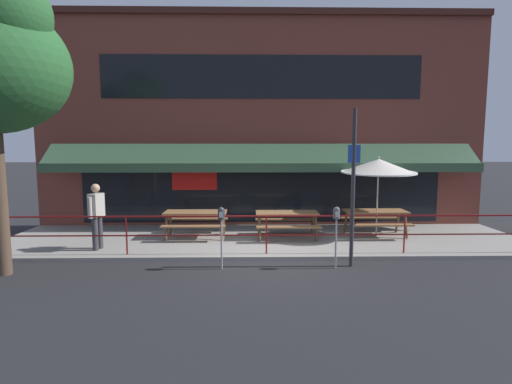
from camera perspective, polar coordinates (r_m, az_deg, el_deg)
ground_plane at (r=9.80m, az=1.56°, el=-9.83°), size 120.00×120.00×0.00m
patio_deck at (r=11.72m, az=1.11°, el=-6.83°), size 15.00×4.00×0.10m
restaurant_building at (r=13.64m, az=0.77°, el=9.92°), size 15.00×1.60×7.17m
patio_railing at (r=9.90m, az=1.50°, el=-4.90°), size 13.84×0.04×0.97m
picnic_table_left at (r=11.83m, az=-8.61°, el=-3.53°), size 1.80×1.42×0.76m
picnic_table_centre at (r=11.63m, az=4.43°, el=-3.65°), size 1.80×1.42×0.76m
picnic_table_right at (r=12.41m, az=16.68°, el=-3.27°), size 1.80×1.42×0.76m
patio_umbrella_right at (r=12.13m, az=17.09°, el=3.51°), size 2.14×2.14×2.38m
pedestrian_walking at (r=11.06m, az=-21.82°, el=-2.79°), size 0.33×0.61×1.71m
parking_meter_near at (r=8.94m, az=-4.99°, el=-3.88°), size 0.15×0.16×1.42m
parking_meter_far at (r=9.13m, az=11.42°, el=-3.77°), size 0.15×0.16×1.42m
street_sign_pole at (r=9.29m, az=13.70°, el=0.77°), size 0.28×0.09×3.60m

